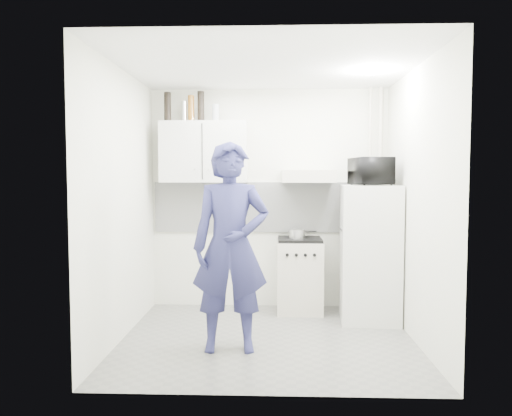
{
  "coord_description": "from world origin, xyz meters",
  "views": [
    {
      "loc": [
        0.06,
        -4.72,
        1.57
      ],
      "look_at": [
        -0.12,
        0.3,
        1.25
      ],
      "focal_mm": 35.0,
      "sensor_mm": 36.0,
      "label": 1
    }
  ],
  "objects": [
    {
      "name": "stove",
      "position": [
        0.36,
        1.0,
        0.41
      ],
      "size": [
        0.52,
        0.52,
        0.83
      ],
      "primitive_type": "cube",
      "color": "beige",
      "rests_on": "floor"
    },
    {
      "name": "bottle_a",
      "position": [
        -1.18,
        1.07,
        2.37
      ],
      "size": [
        0.08,
        0.08,
        0.34
      ],
      "primitive_type": "cylinder",
      "color": "black",
      "rests_on": "upper_cabinet"
    },
    {
      "name": "canister_a",
      "position": [
        -0.61,
        1.07,
        2.3
      ],
      "size": [
        0.08,
        0.08,
        0.2
      ],
      "primitive_type": "cylinder",
      "color": "#B2B7BC",
      "rests_on": "upper_cabinet"
    },
    {
      "name": "floor",
      "position": [
        0.0,
        0.0,
        0.0
      ],
      "size": [
        2.8,
        2.8,
        0.0
      ],
      "primitive_type": "plane",
      "color": "#5D5C58",
      "rests_on": "ground"
    },
    {
      "name": "bottle_c",
      "position": [
        -0.9,
        1.07,
        2.35
      ],
      "size": [
        0.07,
        0.07,
        0.3
      ],
      "primitive_type": "cylinder",
      "color": "brown",
      "rests_on": "upper_cabinet"
    },
    {
      "name": "stove_top",
      "position": [
        0.36,
        1.0,
        0.84
      ],
      "size": [
        0.5,
        0.5,
        0.03
      ],
      "primitive_type": "cube",
      "color": "black",
      "rests_on": "stove"
    },
    {
      "name": "ceiling",
      "position": [
        0.0,
        0.0,
        2.6
      ],
      "size": [
        2.8,
        2.8,
        0.0
      ],
      "primitive_type": "plane",
      "color": "white",
      "rests_on": "wall_back"
    },
    {
      "name": "ceiling_spot_fixture",
      "position": [
        1.0,
        0.2,
        2.57
      ],
      "size": [
        0.1,
        0.1,
        0.02
      ],
      "primitive_type": "cylinder",
      "color": "white",
      "rests_on": "ceiling"
    },
    {
      "name": "wall_left",
      "position": [
        -1.4,
        0.0,
        1.3
      ],
      "size": [
        0.0,
        2.6,
        2.6
      ],
      "primitive_type": "plane",
      "rotation": [
        1.57,
        0.0,
        1.57
      ],
      "color": "white",
      "rests_on": "floor"
    },
    {
      "name": "person",
      "position": [
        -0.33,
        -0.3,
        0.94
      ],
      "size": [
        0.72,
        0.5,
        1.88
      ],
      "primitive_type": "imported",
      "rotation": [
        0.0,
        0.0,
        0.08
      ],
      "color": "navy",
      "rests_on": "floor"
    },
    {
      "name": "wall_right",
      "position": [
        1.4,
        0.0,
        1.3
      ],
      "size": [
        0.0,
        2.6,
        2.6
      ],
      "primitive_type": "plane",
      "rotation": [
        1.57,
        0.0,
        -1.57
      ],
      "color": "white",
      "rests_on": "floor"
    },
    {
      "name": "microwave",
      "position": [
        1.1,
        0.67,
        1.62
      ],
      "size": [
        0.58,
        0.44,
        0.29
      ],
      "primitive_type": "imported",
      "rotation": [
        0.0,
        0.0,
        1.72
      ],
      "color": "black",
      "rests_on": "fridge"
    },
    {
      "name": "backsplash",
      "position": [
        0.0,
        1.24,
        1.2
      ],
      "size": [
        2.74,
        0.03,
        0.6
      ],
      "primitive_type": "cube",
      "color": "white",
      "rests_on": "wall_back"
    },
    {
      "name": "fridge",
      "position": [
        1.1,
        0.67,
        0.74
      ],
      "size": [
        0.65,
        0.65,
        1.47
      ],
      "primitive_type": "cube",
      "rotation": [
        0.0,
        0.0,
        -0.07
      ],
      "color": "silver",
      "rests_on": "floor"
    },
    {
      "name": "range_hood",
      "position": [
        0.45,
        1.0,
        1.57
      ],
      "size": [
        0.6,
        0.5,
        0.14
      ],
      "primitive_type": "cube",
      "color": "beige",
      "rests_on": "wall_back"
    },
    {
      "name": "wall_back",
      "position": [
        0.0,
        1.25,
        1.3
      ],
      "size": [
        2.8,
        0.0,
        2.8
      ],
      "primitive_type": "plane",
      "rotation": [
        1.57,
        0.0,
        0.0
      ],
      "color": "white",
      "rests_on": "floor"
    },
    {
      "name": "saucepan",
      "position": [
        0.33,
        0.97,
        0.91
      ],
      "size": [
        0.18,
        0.18,
        0.1
      ],
      "primitive_type": "cylinder",
      "color": "silver",
      "rests_on": "stove_top"
    },
    {
      "name": "pipe_b",
      "position": [
        1.18,
        1.17,
        1.3
      ],
      "size": [
        0.04,
        0.04,
        2.6
      ],
      "primitive_type": "cylinder",
      "color": "beige",
      "rests_on": "floor"
    },
    {
      "name": "upper_cabinet",
      "position": [
        -0.75,
        1.07,
        1.85
      ],
      "size": [
        1.0,
        0.35,
        0.7
      ],
      "primitive_type": "cube",
      "color": "silver",
      "rests_on": "wall_back"
    },
    {
      "name": "bottle_b",
      "position": [
        -0.98,
        1.07,
        2.32
      ],
      "size": [
        0.06,
        0.06,
        0.24
      ],
      "primitive_type": "cylinder",
      "color": "silver",
      "rests_on": "upper_cabinet"
    },
    {
      "name": "bottle_d",
      "position": [
        -0.79,
        1.07,
        2.37
      ],
      "size": [
        0.08,
        0.08,
        0.35
      ],
      "primitive_type": "cylinder",
      "color": "black",
      "rests_on": "upper_cabinet"
    },
    {
      "name": "pipe_a",
      "position": [
        1.3,
        1.17,
        1.3
      ],
      "size": [
        0.05,
        0.05,
        2.6
      ],
      "primitive_type": "cylinder",
      "color": "beige",
      "rests_on": "floor"
    }
  ]
}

